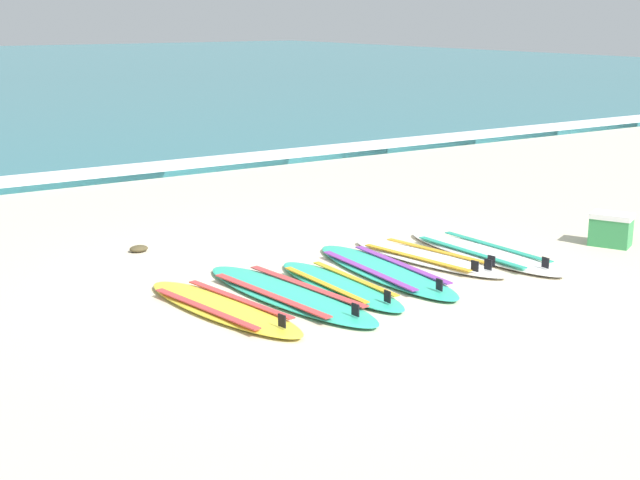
# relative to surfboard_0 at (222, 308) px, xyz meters

# --- Properties ---
(ground_plane) EXTENTS (80.00, 80.00, 0.00)m
(ground_plane) POSITION_rel_surfboard_0_xyz_m (1.34, 0.29, -0.04)
(ground_plane) COLOR beige
(wave_foam_strip) EXTENTS (80.00, 0.96, 0.11)m
(wave_foam_strip) POSITION_rel_surfboard_0_xyz_m (1.34, 6.89, 0.02)
(wave_foam_strip) COLOR white
(wave_foam_strip) RESTS_ON ground
(surfboard_0) EXTENTS (0.88, 2.15, 0.18)m
(surfboard_0) POSITION_rel_surfboard_0_xyz_m (0.00, 0.00, 0.00)
(surfboard_0) COLOR yellow
(surfboard_0) RESTS_ON ground
(surfboard_1) EXTENTS (0.89, 2.43, 0.18)m
(surfboard_1) POSITION_rel_surfboard_0_xyz_m (0.69, 0.01, -0.00)
(surfboard_1) COLOR #2DB793
(surfboard_1) RESTS_ON ground
(surfboard_2) EXTENTS (0.50, 1.92, 0.18)m
(surfboard_2) POSITION_rel_surfboard_0_xyz_m (1.25, -0.02, 0.00)
(surfboard_2) COLOR #2DB793
(surfboard_2) RESTS_ON ground
(surfboard_3) EXTENTS (0.67, 2.31, 0.18)m
(surfboard_3) POSITION_rel_surfboard_0_xyz_m (1.92, 0.13, -0.00)
(surfboard_3) COLOR #2DB793
(surfboard_3) RESTS_ON ground
(surfboard_4) EXTENTS (0.87, 2.09, 0.18)m
(surfboard_4) POSITION_rel_surfboard_0_xyz_m (2.60, 0.27, 0.00)
(surfboard_4) COLOR white
(surfboard_4) RESTS_ON ground
(surfboard_5) EXTENTS (0.64, 2.26, 0.18)m
(surfboard_5) POSITION_rel_surfboard_0_xyz_m (3.25, 0.09, -0.00)
(surfboard_5) COLOR white
(surfboard_5) RESTS_ON ground
(cooler_box) EXTENTS (0.48, 0.55, 0.38)m
(cooler_box) POSITION_rel_surfboard_0_xyz_m (4.77, -0.39, 0.16)
(cooler_box) COLOR #338C4C
(cooler_box) RESTS_ON ground
(seaweed_clump_near_shoreline) EXTENTS (0.21, 0.17, 0.07)m
(seaweed_clump_near_shoreline) POSITION_rel_surfboard_0_xyz_m (0.14, 2.32, 0.00)
(seaweed_clump_near_shoreline) COLOR #4C4228
(seaweed_clump_near_shoreline) RESTS_ON ground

